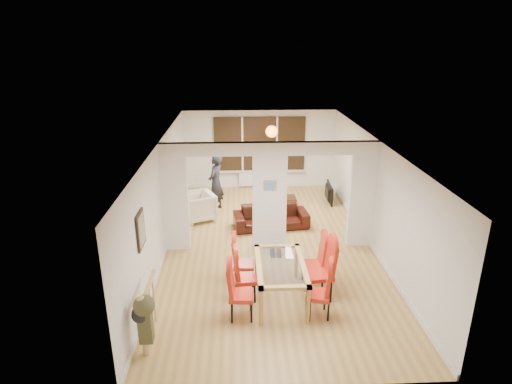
{
  "coord_description": "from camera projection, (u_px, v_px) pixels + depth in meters",
  "views": [
    {
      "loc": [
        -0.74,
        -9.37,
        4.8
      ],
      "look_at": [
        -0.29,
        0.6,
        1.2
      ],
      "focal_mm": 30.0,
      "sensor_mm": 36.0,
      "label": 1
    }
  ],
  "objects": [
    {
      "name": "sofa",
      "position": [
        271.0,
        217.0,
        11.44
      ],
      "size": [
        2.06,
        1.02,
        0.58
      ],
      "primitive_type": "imported",
      "rotation": [
        0.0,
        0.0,
        0.13
      ],
      "color": "black",
      "rests_on": "floor"
    },
    {
      "name": "room_walls",
      "position": [
        270.0,
        196.0,
        10.03
      ],
      "size": [
        5.0,
        9.0,
        2.6
      ],
      "primitive_type": null,
      "color": "silver",
      "rests_on": "floor"
    },
    {
      "name": "shoes",
      "position": [
        276.0,
        254.0,
        9.99
      ],
      "size": [
        0.25,
        0.27,
        0.1
      ],
      "primitive_type": null,
      "color": "black",
      "rests_on": "floor"
    },
    {
      "name": "dining_chair_lc",
      "position": [
        244.0,
        261.0,
        8.71
      ],
      "size": [
        0.44,
        0.44,
        1.03
      ],
      "primitive_type": null,
      "rotation": [
        0.0,
        0.0,
        -0.07
      ],
      "color": "red",
      "rests_on": "floor"
    },
    {
      "name": "dining_chair_lb",
      "position": [
        246.0,
        275.0,
        8.21
      ],
      "size": [
        0.45,
        0.45,
        1.02
      ],
      "primitive_type": null,
      "rotation": [
        0.0,
        0.0,
        0.1
      ],
      "color": "red",
      "rests_on": "floor"
    },
    {
      "name": "wall_poster",
      "position": [
        141.0,
        230.0,
        7.56
      ],
      "size": [
        0.04,
        0.52,
        0.67
      ],
      "primitive_type": "cube",
      "color": "gray",
      "rests_on": "room_walls"
    },
    {
      "name": "radiator",
      "position": [
        260.0,
        179.0,
        14.5
      ],
      "size": [
        1.4,
        0.08,
        0.5
      ],
      "primitive_type": "cube",
      "color": "white",
      "rests_on": "floor"
    },
    {
      "name": "bowl",
      "position": [
        272.0,
        195.0,
        13.09
      ],
      "size": [
        0.22,
        0.22,
        0.05
      ],
      "primitive_type": "imported",
      "color": "#342111",
      "rests_on": "coffee_table"
    },
    {
      "name": "floor",
      "position": [
        269.0,
        246.0,
        10.47
      ],
      "size": [
        5.0,
        9.0,
        0.01
      ],
      "primitive_type": "cube",
      "color": "tan",
      "rests_on": "ground"
    },
    {
      "name": "divider_wall",
      "position": [
        270.0,
        196.0,
        10.03
      ],
      "size": [
        5.0,
        0.18,
        2.6
      ],
      "primitive_type": "cube",
      "color": "white",
      "rests_on": "floor"
    },
    {
      "name": "armchair",
      "position": [
        198.0,
        207.0,
        11.87
      ],
      "size": [
        1.1,
        1.12,
        0.78
      ],
      "primitive_type": "imported",
      "rotation": [
        0.0,
        0.0,
        -1.16
      ],
      "color": "silver",
      "rests_on": "floor"
    },
    {
      "name": "pillar_photo",
      "position": [
        270.0,
        186.0,
        9.83
      ],
      "size": [
        0.3,
        0.03,
        0.25
      ],
      "primitive_type": "cube",
      "color": "#4C8CD8",
      "rests_on": "divider_wall"
    },
    {
      "name": "dining_chair_la",
      "position": [
        241.0,
        291.0,
        7.63
      ],
      "size": [
        0.46,
        0.46,
        1.07
      ],
      "primitive_type": null,
      "rotation": [
        0.0,
        0.0,
        -0.07
      ],
      "color": "red",
      "rests_on": "floor"
    },
    {
      "name": "bottle",
      "position": [
        273.0,
        193.0,
        12.96
      ],
      "size": [
        0.07,
        0.07,
        0.27
      ],
      "primitive_type": "cylinder",
      "color": "#143F19",
      "rests_on": "coffee_table"
    },
    {
      "name": "coffee_table",
      "position": [
        279.0,
        201.0,
        13.06
      ],
      "size": [
        1.06,
        0.64,
        0.23
      ],
      "primitive_type": null,
      "rotation": [
        0.0,
        0.0,
        -0.15
      ],
      "color": "#342111",
      "rests_on": "floor"
    },
    {
      "name": "dining_chair_rc",
      "position": [
        313.0,
        262.0,
        8.64
      ],
      "size": [
        0.44,
        0.44,
        1.08
      ],
      "primitive_type": null,
      "rotation": [
        0.0,
        0.0,
        0.02
      ],
      "color": "red",
      "rests_on": "floor"
    },
    {
      "name": "stair_newel",
      "position": [
        150.0,
        307.0,
        7.18
      ],
      "size": [
        0.4,
        1.2,
        1.1
      ],
      "primitive_type": null,
      "color": "tan",
      "rests_on": "floor"
    },
    {
      "name": "bay_window_blinds",
      "position": [
        260.0,
        144.0,
        14.13
      ],
      "size": [
        3.0,
        0.08,
        1.8
      ],
      "primitive_type": "cube",
      "color": "black",
      "rests_on": "room_walls"
    },
    {
      "name": "dining_table",
      "position": [
        280.0,
        282.0,
        8.22
      ],
      "size": [
        0.93,
        1.66,
        0.78
      ],
      "primitive_type": null,
      "color": "#B38842",
      "rests_on": "floor"
    },
    {
      "name": "person",
      "position": [
        216.0,
        183.0,
        12.39
      ],
      "size": [
        0.72,
        0.6,
        1.69
      ],
      "primitive_type": "imported",
      "rotation": [
        0.0,
        0.0,
        -1.95
      ],
      "color": "black",
      "rests_on": "floor"
    },
    {
      "name": "pendant_light",
      "position": [
        272.0,
        132.0,
        12.85
      ],
      "size": [
        0.36,
        0.36,
        0.36
      ],
      "primitive_type": "sphere",
      "color": "orange",
      "rests_on": "room_walls"
    },
    {
      "name": "dining_chair_ra",
      "position": [
        318.0,
        291.0,
        7.68
      ],
      "size": [
        0.5,
        0.5,
        1.04
      ],
      "primitive_type": null,
      "rotation": [
        0.0,
        0.0,
        -0.25
      ],
      "color": "red",
      "rests_on": "floor"
    },
    {
      "name": "dining_chair_rb",
      "position": [
        320.0,
        270.0,
        8.22
      ],
      "size": [
        0.52,
        0.52,
        1.18
      ],
      "primitive_type": null,
      "rotation": [
        0.0,
        0.0,
        0.12
      ],
      "color": "red",
      "rests_on": "floor"
    },
    {
      "name": "television",
      "position": [
        326.0,
        193.0,
        13.25
      ],
      "size": [
        0.99,
        0.17,
        0.57
      ],
      "primitive_type": "imported",
      "rotation": [
        0.0,
        0.0,
        1.53
      ],
      "color": "black",
      "rests_on": "floor"
    }
  ]
}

